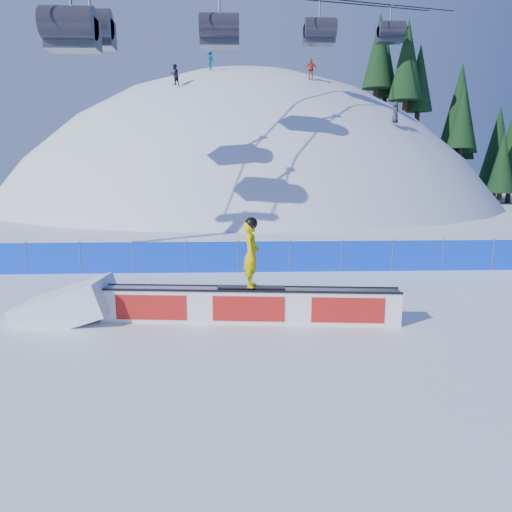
{
  "coord_description": "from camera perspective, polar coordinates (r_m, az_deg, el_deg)",
  "views": [
    {
      "loc": [
        -1.11,
        -14.34,
        4.11
      ],
      "look_at": [
        -0.48,
        0.77,
        1.32
      ],
      "focal_mm": 35.0,
      "sensor_mm": 36.0,
      "label": 1
    }
  ],
  "objects": [
    {
      "name": "snowboarder",
      "position": [
        12.84,
        -0.54,
        0.3
      ],
      "size": [
        1.79,
        0.67,
        1.85
      ],
      "rotation": [
        0.0,
        0.0,
        1.44
      ],
      "color": "black",
      "rests_on": "rail_box"
    },
    {
      "name": "treeline",
      "position": [
        60.37,
        20.95,
        15.51
      ],
      "size": [
        17.43,
        12.15,
        19.94
      ],
      "color": "#2F2012",
      "rests_on": "ground"
    },
    {
      "name": "distant_skiers",
      "position": [
        44.95,
        0.35,
        19.88
      ],
      "size": [
        18.52,
        7.32,
        6.73
      ],
      "color": "black",
      "rests_on": "ground"
    },
    {
      "name": "rail_box",
      "position": [
        13.16,
        -0.8,
        -5.65
      ],
      "size": [
        7.85,
        1.26,
        0.94
      ],
      "rotation": [
        0.0,
        0.0,
        -0.09
      ],
      "color": "white",
      "rests_on": "ground"
    },
    {
      "name": "snow_ramp",
      "position": [
        14.44,
        -20.71,
        -6.79
      ],
      "size": [
        2.7,
        1.83,
        1.6
      ],
      "primitive_type": null,
      "rotation": [
        0.0,
        -0.31,
        -0.09
      ],
      "color": "white",
      "rests_on": "ground"
    },
    {
      "name": "ground",
      "position": [
        14.96,
        1.98,
        -5.51
      ],
      "size": [
        160.0,
        160.0,
        0.0
      ],
      "primitive_type": "plane",
      "color": "white",
      "rests_on": "ground"
    },
    {
      "name": "snow_hill",
      "position": [
        60.54,
        -1.18,
        -10.98
      ],
      "size": [
        64.0,
        64.0,
        64.0
      ],
      "color": "silver",
      "rests_on": "ground"
    },
    {
      "name": "safety_fence",
      "position": [
        19.2,
        0.98,
        -0.09
      ],
      "size": [
        22.05,
        0.05,
        1.3
      ],
      "color": "#0A3FF0",
      "rests_on": "ground"
    }
  ]
}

